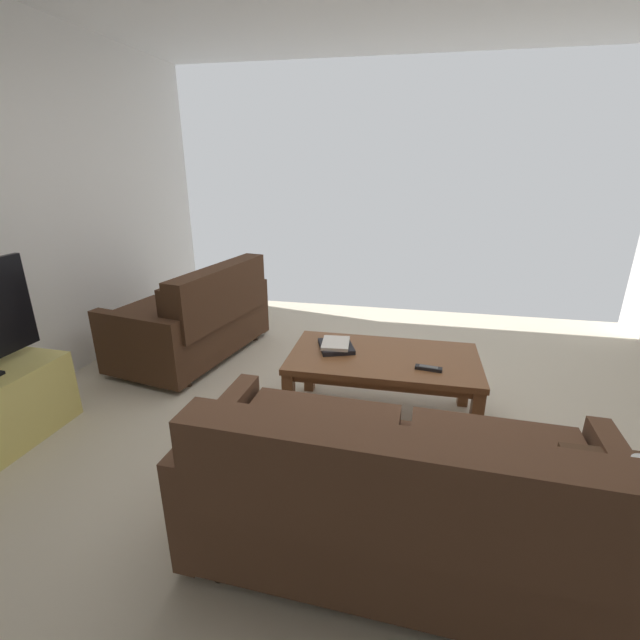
% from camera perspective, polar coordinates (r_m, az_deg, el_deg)
% --- Properties ---
extents(ground_plane, '(5.06, 5.29, 0.01)m').
position_cam_1_polar(ground_plane, '(2.92, 6.04, -14.86)').
color(ground_plane, beige).
extents(sofa_main, '(1.79, 0.88, 0.81)m').
position_cam_1_polar(sofa_main, '(1.97, 10.10, -21.56)').
color(sofa_main, black).
rests_on(sofa_main, ground).
extents(loveseat_near, '(1.05, 1.50, 0.84)m').
position_cam_1_polar(loveseat_near, '(4.00, -15.79, 0.24)').
color(loveseat_near, black).
rests_on(loveseat_near, ground).
extents(coffee_table, '(1.22, 0.67, 0.47)m').
position_cam_1_polar(coffee_table, '(2.91, 8.21, -5.81)').
color(coffee_table, brown).
rests_on(coffee_table, ground).
extents(book_stack, '(0.29, 0.31, 0.05)m').
position_cam_1_polar(book_stack, '(2.95, 2.08, -3.30)').
color(book_stack, black).
rests_on(book_stack, coffee_table).
extents(tv_remote, '(0.16, 0.07, 0.02)m').
position_cam_1_polar(tv_remote, '(2.75, 13.93, -6.10)').
color(tv_remote, black).
rests_on(tv_remote, coffee_table).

